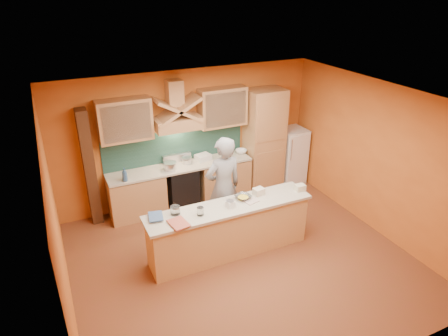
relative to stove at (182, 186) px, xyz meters
name	(u,v)px	position (x,y,z in m)	size (l,w,h in m)	color
floor	(242,260)	(0.30, -2.20, -0.45)	(5.50, 5.00, 0.01)	brown
ceiling	(246,101)	(0.30, -2.20, 2.35)	(5.50, 5.00, 0.01)	white
wall_back	(188,137)	(0.30, 0.30, 0.95)	(5.50, 0.02, 2.80)	#C66726
wall_front	(353,290)	(0.30, -4.70, 0.95)	(5.50, 0.02, 2.80)	#C66726
wall_left	(57,230)	(-2.45, -2.20, 0.95)	(0.02, 5.00, 2.80)	#C66726
wall_right	(377,158)	(3.05, -2.20, 0.95)	(0.02, 5.00, 2.80)	#C66726
base_cabinet_left	(137,196)	(-0.95, 0.00, -0.02)	(1.10, 0.60, 0.86)	tan
base_cabinet_right	(223,178)	(0.95, 0.00, -0.02)	(1.10, 0.60, 0.86)	tan
counter_top	(181,167)	(0.00, 0.00, 0.45)	(3.00, 0.62, 0.04)	beige
stove	(182,186)	(0.00, 0.00, 0.00)	(0.60, 0.58, 0.90)	black
backsplash	(175,146)	(0.00, 0.28, 0.80)	(3.00, 0.03, 0.70)	#1B3C36
range_hood	(178,123)	(0.00, 0.05, 1.37)	(0.92, 0.50, 0.24)	tan
hood_chimney	(174,93)	(0.00, 0.15, 1.95)	(0.30, 0.30, 0.50)	tan
upper_cabinet_left	(125,120)	(-1.00, 0.12, 1.55)	(1.00, 0.35, 0.80)	tan
upper_cabinet_right	(222,107)	(1.00, 0.12, 1.55)	(1.00, 0.35, 0.80)	tan
pantry_column	(264,140)	(1.95, 0.00, 0.70)	(0.80, 0.60, 2.30)	tan
fridge	(291,156)	(2.70, 0.00, 0.20)	(0.58, 0.60, 1.30)	white
trim_column_left	(89,168)	(-1.75, 0.15, 0.70)	(0.20, 0.30, 2.30)	#472816
island_body	(229,231)	(0.20, -1.90, -0.01)	(2.80, 0.55, 0.88)	#DFAF72
island_top	(230,207)	(0.20, -1.90, 0.47)	(2.90, 0.62, 0.05)	beige
person	(223,188)	(0.35, -1.32, 0.52)	(0.71, 0.46, 1.94)	gray
pot_large	(170,167)	(-0.25, -0.09, 0.53)	(0.25, 0.25, 0.15)	silver
pot_small	(187,161)	(0.16, 0.06, 0.51)	(0.19, 0.19, 0.13)	silver
soap_bottle_a	(126,176)	(-1.16, -0.18, 0.57)	(0.09, 0.09, 0.19)	silver
soap_bottle_b	(125,175)	(-1.17, -0.21, 0.60)	(0.10, 0.10, 0.27)	#2E517F
bowl_back	(241,151)	(1.42, 0.06, 0.51)	(0.25, 0.25, 0.08)	white
dish_rack	(203,157)	(0.54, 0.10, 0.52)	(0.31, 0.24, 0.11)	silver
book_lower	(171,226)	(-0.89, -2.10, 0.51)	(0.26, 0.35, 0.03)	#B2513F
book_upper	(149,217)	(-1.14, -1.73, 0.53)	(0.22, 0.30, 0.02)	#3F5C8B
jar_large	(175,210)	(-0.71, -1.76, 0.57)	(0.15, 0.15, 0.14)	white
jar_small	(200,211)	(-0.35, -1.96, 0.57)	(0.11, 0.11, 0.14)	silver
kitchen_scale	(230,204)	(0.19, -1.93, 0.55)	(0.13, 0.13, 0.10)	white
mixing_bowl	(243,197)	(0.51, -1.79, 0.53)	(0.26, 0.26, 0.06)	silver
cloth	(251,201)	(0.60, -1.93, 0.50)	(0.23, 0.17, 0.02)	beige
grocery_bag_a	(259,191)	(0.83, -1.76, 0.55)	(0.18, 0.15, 0.12)	beige
grocery_bag_b	(300,187)	(1.58, -1.94, 0.55)	(0.18, 0.14, 0.11)	beige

